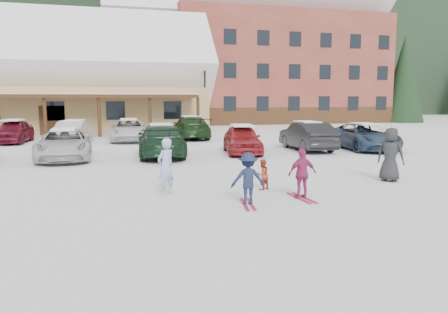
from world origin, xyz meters
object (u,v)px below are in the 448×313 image
object	(u,v)px
parked_car_3	(161,141)
parked_car_9	(75,132)
child_navy	(248,179)
child_magenta	(302,174)
adult_skier	(166,167)
day_lodge	(32,84)
lamp_post	(205,93)
toddler_red	(262,175)
parked_car_2	(64,144)
parked_car_5	(307,136)
parked_car_10	(129,130)
parked_car_6	(364,137)
parked_car_8	(14,131)
parked_car_11	(190,128)
alpine_hotel	(257,48)
parked_car_4	(242,139)
bystander_dark	(390,154)

from	to	relation	value
parked_car_3	parked_car_9	world-z (taller)	parked_car_3
child_navy	child_magenta	bearing A→B (deg)	-160.34
adult_skier	child_magenta	world-z (taller)	adult_skier
day_lodge	lamp_post	distance (m)	14.44
day_lodge	toddler_red	bearing A→B (deg)	-69.23
parked_car_2	child_navy	bearing A→B (deg)	-63.38
parked_car_5	parked_car_10	bearing A→B (deg)	-37.54
lamp_post	child_navy	size ratio (longest dim) A/B	4.07
adult_skier	parked_car_9	bearing A→B (deg)	-115.99
child_navy	parked_car_6	world-z (taller)	parked_car_6
parked_car_8	parked_car_6	bearing A→B (deg)	-19.73
parked_car_2	parked_car_3	xyz separation A→B (m)	(4.34, -0.10, 0.07)
day_lodge	parked_car_11	bearing A→B (deg)	-42.03
toddler_red	day_lodge	bearing A→B (deg)	-100.15
toddler_red	parked_car_10	xyz separation A→B (m)	(-3.11, 16.54, 0.24)
parked_car_11	lamp_post	bearing A→B (deg)	-110.83
child_magenta	parked_car_9	size ratio (longest dim) A/B	0.33
day_lodge	child_magenta	bearing A→B (deg)	-69.01
alpine_hotel	adult_skier	size ratio (longest dim) A/B	19.30
child_navy	parked_car_8	size ratio (longest dim) A/B	0.32
parked_car_3	child_navy	bearing A→B (deg)	99.76
parked_car_3	parked_car_8	xyz separation A→B (m)	(-8.02, 8.66, -0.05)
adult_skier	toddler_red	size ratio (longest dim) A/B	1.75
lamp_post	child_magenta	distance (m)	24.85
parked_car_9	parked_car_10	world-z (taller)	parked_car_10
adult_skier	parked_car_4	xyz separation A→B (m)	(4.93, 8.46, -0.10)
parked_car_9	parked_car_11	size ratio (longest dim) A/B	0.82
parked_car_11	parked_car_9	bearing A→B (deg)	10.38
day_lodge	child_navy	distance (m)	30.69
day_lodge	parked_car_2	distance (m)	19.55
toddler_red	parked_car_11	distance (m)	17.14
parked_car_8	parked_car_10	xyz separation A→B (m)	(6.93, -0.54, -0.00)
parked_car_3	parked_car_11	world-z (taller)	parked_car_11
parked_car_8	lamp_post	bearing A→B (deg)	29.28
bystander_dark	parked_car_11	bearing A→B (deg)	-27.66
bystander_dark	parked_car_10	xyz separation A→B (m)	(-7.70, 16.34, -0.19)
lamp_post	parked_car_5	distance (m)	14.63
child_navy	parked_car_4	bearing A→B (deg)	-96.22
adult_skier	parked_car_11	bearing A→B (deg)	-141.40
parked_car_4	parked_car_11	size ratio (longest dim) A/B	0.79
alpine_hotel	parked_car_2	xyz separation A→B (m)	(-19.25, -28.90, -7.94)
alpine_hotel	parked_car_11	xyz separation A→B (m)	(-11.87, -20.32, -7.87)
lamp_post	parked_car_10	distance (m)	9.64
parked_car_4	parked_car_9	xyz separation A→B (m)	(-8.42, 7.32, -0.00)
parked_car_5	parked_car_11	bearing A→B (deg)	-56.77
lamp_post	parked_car_4	world-z (taller)	lamp_post
parked_car_2	parked_car_8	world-z (taller)	parked_car_8
alpine_hotel	parked_car_3	xyz separation A→B (m)	(-14.91, -29.00, -7.87)
parked_car_9	bystander_dark	bearing A→B (deg)	134.50
parked_car_2	child_magenta	bearing A→B (deg)	-55.85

